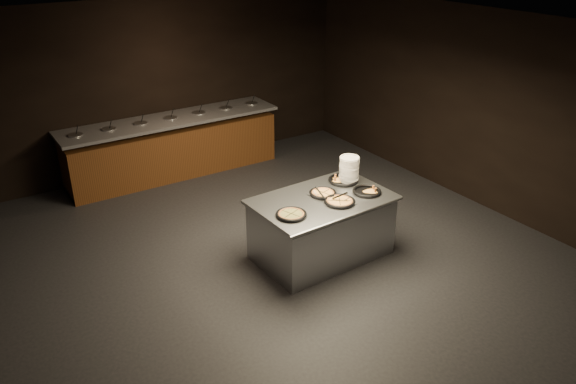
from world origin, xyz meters
The scene contains 11 objects.
room centered at (0.00, 0.00, 1.45)m, with size 7.02×8.02×2.92m.
salad_bar centered at (0.00, 3.56, 0.44)m, with size 3.70×0.83×1.18m.
serving_counter centered at (0.55, 0.03, 0.40)m, with size 1.77×1.18×0.83m.
plate_stack centered at (1.15, 0.26, 1.00)m, with size 0.26×0.26×0.34m, color white.
pan_veggie_whole centered at (-0.03, -0.15, 0.85)m, with size 0.37×0.37×0.04m.
pan_cheese_whole centered at (0.62, 0.12, 0.85)m, with size 0.35×0.35×0.04m.
pan_cheese_slices_a centered at (1.09, 0.29, 0.84)m, with size 0.41×0.41×0.04m.
pan_cheese_slices_b centered at (0.66, -0.18, 0.85)m, with size 0.39×0.39×0.04m.
pan_veggie_slices centered at (1.13, -0.14, 0.84)m, with size 0.37×0.37×0.04m.
server_left centered at (0.50, 0.07, 0.90)m, with size 0.10×0.30×0.14m.
server_right centered at (0.69, -0.21, 0.90)m, with size 0.25×0.25×0.16m.
Camera 1 is at (-3.25, -5.02, 3.93)m, focal length 35.00 mm.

